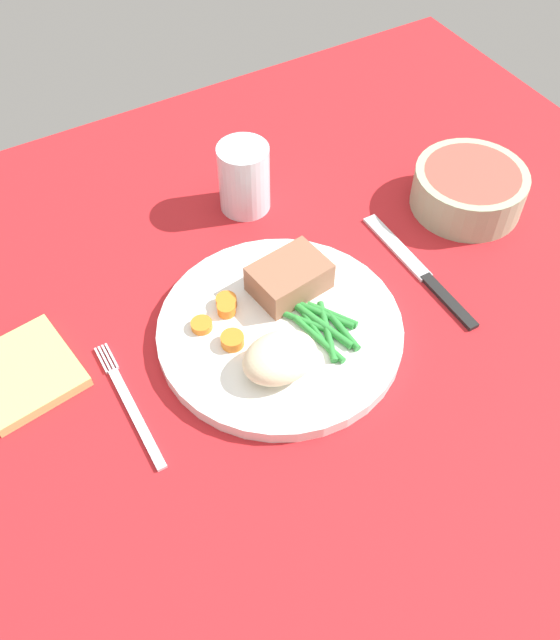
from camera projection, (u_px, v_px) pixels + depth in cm
name	position (u px, v px, depth cm)	size (l,w,h in cm)	color
dining_table	(248.00, 335.00, 76.25)	(120.00, 90.00, 2.00)	red
dinner_plate	(280.00, 330.00, 74.42)	(26.68, 26.68, 1.60)	white
meat_portion	(289.00, 278.00, 75.84)	(8.27, 5.89, 3.49)	#936047
mashed_potatoes	(283.00, 356.00, 68.97)	(7.95, 6.12, 3.77)	beige
carrot_slices	(223.00, 320.00, 73.59)	(6.03, 7.44, 1.25)	orange
green_beans	(325.00, 327.00, 73.25)	(6.66, 9.42, 0.84)	#2D8C38
fork	(130.00, 404.00, 69.25)	(1.44, 16.60, 0.40)	silver
knife	(421.00, 272.00, 80.63)	(1.70, 20.50, 0.64)	black
water_glass	(244.00, 182.00, 85.28)	(6.43, 6.43, 8.93)	silver
salad_bowl	(469.00, 187.00, 85.91)	(14.04, 14.04, 5.26)	#99B28C
napkin	(24.00, 372.00, 71.18)	(10.12, 10.79, 1.24)	#DBBC6B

